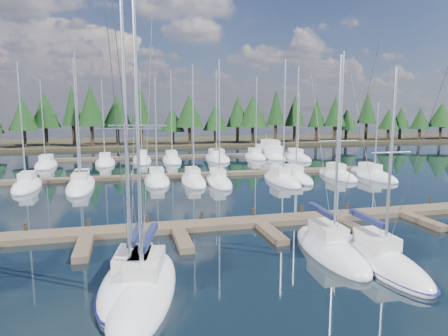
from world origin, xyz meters
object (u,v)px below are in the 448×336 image
object	(u,v)px
motor_yacht_right	(269,154)
front_sailboat_1	(133,282)
front_sailboat_4	(379,260)
front_sailboat_2	(145,288)
main_dock	(260,224)
front_sailboat_3	(330,249)

from	to	relation	value
motor_yacht_right	front_sailboat_1	bearing A→B (deg)	-117.19
front_sailboat_4	motor_yacht_right	distance (m)	48.98
motor_yacht_right	front_sailboat_4	bearing A→B (deg)	-103.19
front_sailboat_1	front_sailboat_2	xyz separation A→B (m)	(0.52, -0.78, 0.00)
main_dock	front_sailboat_1	world-z (taller)	front_sailboat_1
main_dock	front_sailboat_4	world-z (taller)	front_sailboat_4
front_sailboat_1	front_sailboat_3	size ratio (longest dim) A/B	1.14
front_sailboat_1	motor_yacht_right	size ratio (longest dim) A/B	1.29
front_sailboat_1	front_sailboat_2	bearing A→B (deg)	-56.34
front_sailboat_3	front_sailboat_4	size ratio (longest dim) A/B	1.07
front_sailboat_1	motor_yacht_right	distance (m)	53.26
front_sailboat_3	front_sailboat_2	bearing A→B (deg)	-165.84
front_sailboat_4	motor_yacht_right	size ratio (longest dim) A/B	1.06
front_sailboat_1	front_sailboat_4	distance (m)	13.16
front_sailboat_4	motor_yacht_right	world-z (taller)	front_sailboat_4
front_sailboat_1	motor_yacht_right	world-z (taller)	front_sailboat_1
front_sailboat_1	front_sailboat_3	world-z (taller)	front_sailboat_1
front_sailboat_2	motor_yacht_right	xyz separation A→B (m)	(23.81, 48.15, 0.27)
front_sailboat_2	front_sailboat_1	bearing A→B (deg)	123.66
front_sailboat_1	front_sailboat_4	size ratio (longest dim) A/B	1.22
front_sailboat_2	front_sailboat_3	distance (m)	11.24
front_sailboat_3	motor_yacht_right	size ratio (longest dim) A/B	1.14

